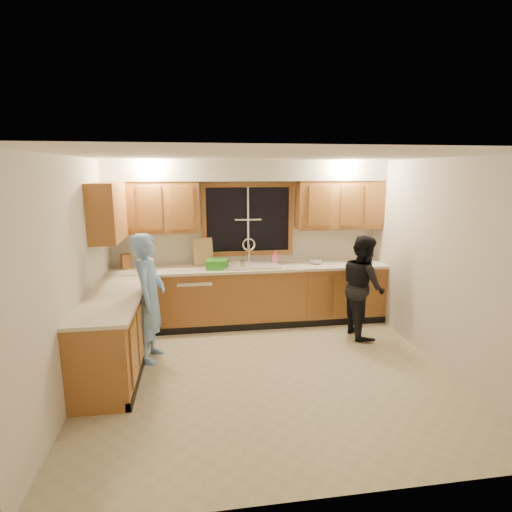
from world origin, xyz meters
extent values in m
plane|color=#BBB18F|center=(0.00, 0.00, 0.00)|extent=(4.20, 4.20, 0.00)
plane|color=white|center=(0.00, 0.00, 2.50)|extent=(4.20, 4.20, 0.00)
plane|color=silver|center=(0.00, 1.90, 1.25)|extent=(4.20, 0.00, 4.20)
plane|color=silver|center=(-2.10, 0.00, 1.25)|extent=(0.00, 3.80, 3.80)
plane|color=silver|center=(2.10, 0.00, 1.25)|extent=(0.00, 3.80, 3.80)
cube|color=#A0642E|center=(0.00, 1.60, 0.44)|extent=(4.20, 0.60, 0.88)
cube|color=#A0642E|center=(-1.80, 0.35, 0.44)|extent=(0.60, 1.90, 0.88)
cube|color=beige|center=(0.00, 1.58, 0.90)|extent=(4.20, 0.63, 0.04)
cube|color=beige|center=(-1.79, 0.35, 0.90)|extent=(0.63, 1.90, 0.04)
cube|color=#A0642E|center=(-1.43, 1.73, 1.83)|extent=(1.35, 0.33, 0.75)
cube|color=#A0642E|center=(1.43, 1.73, 1.83)|extent=(1.35, 0.33, 0.75)
cube|color=#A0642E|center=(-1.94, 1.12, 1.83)|extent=(0.33, 0.90, 0.75)
cube|color=silver|center=(0.00, 1.72, 2.35)|extent=(4.20, 0.35, 0.30)
cube|color=black|center=(0.00, 1.90, 1.60)|extent=(1.30, 0.01, 1.00)
cube|color=#A0642E|center=(0.00, 1.89, 2.14)|extent=(1.44, 0.03, 0.07)
cube|color=#A0642E|center=(0.00, 1.89, 1.07)|extent=(1.44, 0.03, 0.07)
cube|color=#A0642E|center=(-0.69, 1.89, 1.60)|extent=(0.07, 0.03, 1.00)
cube|color=#A0642E|center=(0.69, 1.89, 1.60)|extent=(0.07, 0.03, 1.00)
cube|color=silver|center=(0.00, 1.60, 0.93)|extent=(0.86, 0.52, 0.03)
cube|color=silver|center=(-0.21, 1.60, 0.84)|extent=(0.38, 0.42, 0.18)
cube|color=silver|center=(0.21, 1.60, 0.84)|extent=(0.38, 0.42, 0.18)
cylinder|color=silver|center=(0.00, 1.80, 1.08)|extent=(0.04, 0.04, 0.28)
torus|color=silver|center=(0.00, 1.80, 1.22)|extent=(0.21, 0.03, 0.21)
cube|color=white|center=(-0.85, 1.59, 0.41)|extent=(0.60, 0.56, 0.82)
cube|color=white|center=(-1.80, -0.22, 0.45)|extent=(0.58, 0.75, 0.90)
imported|color=#78A8E2|center=(-1.40, 0.58, 0.81)|extent=(0.48, 0.64, 1.61)
imported|color=black|center=(1.53, 0.92, 0.74)|extent=(0.56, 0.72, 1.47)
cube|color=#986029|center=(-1.85, 1.67, 1.03)|extent=(0.16, 0.15, 0.23)
cube|color=tan|center=(-0.71, 1.82, 1.13)|extent=(0.33, 0.18, 0.41)
cube|color=#319125|center=(-0.52, 1.51, 0.99)|extent=(0.33, 0.32, 0.14)
imported|color=pink|center=(0.40, 1.70, 1.02)|extent=(0.12, 0.12, 0.21)
imported|color=silver|center=(1.03, 1.60, 0.94)|extent=(0.24, 0.24, 0.05)
cylinder|color=beige|center=(-0.35, 1.51, 0.98)|extent=(0.07, 0.07, 0.11)
cylinder|color=beige|center=(-0.14, 1.43, 0.98)|extent=(0.08, 0.08, 0.12)
camera|label=1|loc=(-0.79, -4.28, 2.34)|focal=28.00mm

